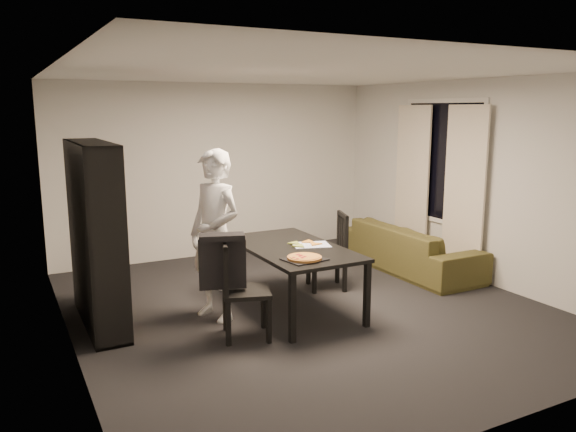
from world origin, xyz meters
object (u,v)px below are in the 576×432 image
dining_table (292,252)px  person (215,235)px  bookshelf (96,235)px  pepperoni_pizza (304,257)px  chair_right (334,246)px  baking_tray (305,259)px  sofa (410,248)px  chair_left (236,283)px

dining_table → person: 0.89m
bookshelf → person: bearing=-19.9°
person → pepperoni_pizza: person is taller
bookshelf → person: size_ratio=1.05×
chair_right → baking_tray: size_ratio=2.39×
dining_table → sofa: size_ratio=0.80×
bookshelf → chair_left: bookshelf is taller
bookshelf → pepperoni_pizza: 2.15m
dining_table → person: bearing=170.0°
person → pepperoni_pizza: 1.00m
dining_table → baking_tray: baking_tray is taller
dining_table → sofa: (2.20, 0.62, -0.34)m
chair_right → sofa: bearing=116.3°
chair_left → baking_tray: size_ratio=2.44×
chair_left → person: person is taller
person → baking_tray: (0.69, -0.71, -0.18)m
chair_right → person: person is taller
dining_table → person: (-0.84, 0.15, 0.25)m
chair_right → sofa: size_ratio=0.44×
bookshelf → baking_tray: size_ratio=4.75×
baking_tray → sofa: bearing=26.5°
dining_table → chair_right: size_ratio=1.82×
baking_tray → sofa: (2.35, 1.17, -0.41)m
bookshelf → dining_table: 2.08m
person → sofa: person is taller
dining_table → person: person is taller
person → sofa: (3.04, 0.47, -0.59)m
baking_tray → sofa: size_ratio=0.18×
bookshelf → baking_tray: (1.83, -1.12, -0.22)m
dining_table → sofa: 2.31m
dining_table → sofa: dining_table is taller
chair_right → chair_left: bearing=-43.3°
pepperoni_pizza → chair_left: bearing=171.7°
chair_left → person: size_ratio=0.54×
chair_left → baking_tray: (0.70, -0.10, 0.18)m
dining_table → baking_tray: bearing=-105.4°
bookshelf → chair_left: size_ratio=1.95×
person → baking_tray: 1.00m
dining_table → chair_left: 0.98m
chair_left → person: bearing=16.3°
chair_left → person: 0.70m
bookshelf → sofa: (4.18, 0.05, -0.63)m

